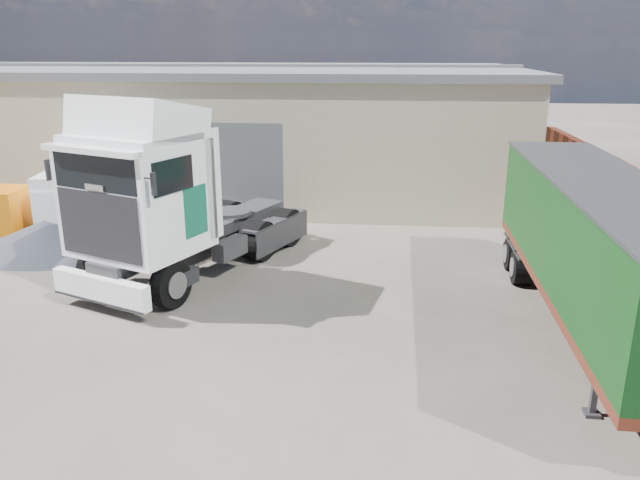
{
  "coord_description": "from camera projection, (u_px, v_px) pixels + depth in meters",
  "views": [
    {
      "loc": [
        3.38,
        -11.81,
        6.27
      ],
      "look_at": [
        1.98,
        3.0,
        1.58
      ],
      "focal_mm": 35.0,
      "sensor_mm": 36.0,
      "label": 1
    }
  ],
  "objects": [
    {
      "name": "warehouse",
      "position": [
        172.0,
        127.0,
        28.33
      ],
      "size": [
        30.6,
        12.6,
        5.42
      ],
      "color": "beige",
      "rests_on": "ground"
    },
    {
      "name": "box_trailer",
      "position": [
        596.0,
        242.0,
        13.55
      ],
      "size": [
        2.56,
        10.72,
        3.55
      ],
      "rotation": [
        0.0,
        0.0,
        -0.03
      ],
      "color": "#2D2D30",
      "rests_on": "ground"
    },
    {
      "name": "gravel_heap",
      "position": [
        44.0,
        236.0,
        19.68
      ],
      "size": [
        5.54,
        5.17,
        0.99
      ],
      "rotation": [
        0.0,
        0.0,
        -0.09
      ],
      "color": "#1F222A",
      "rests_on": "ground"
    },
    {
      "name": "ground",
      "position": [
        215.0,
        349.0,
        13.4
      ],
      "size": [
        120.0,
        120.0,
        0.0
      ],
      "primitive_type": "plane",
      "color": "#2B2822",
      "rests_on": "ground"
    },
    {
      "name": "tractor_unit",
      "position": [
        166.0,
        205.0,
        16.62
      ],
      "size": [
        5.55,
        8.01,
        5.12
      ],
      "rotation": [
        0.0,
        0.0,
        -0.39
      ],
      "color": "black",
      "rests_on": "ground"
    },
    {
      "name": "panel_van",
      "position": [
        88.0,
        194.0,
        22.38
      ],
      "size": [
        2.86,
        5.52,
        2.16
      ],
      "rotation": [
        0.0,
        0.0,
        0.14
      ],
      "color": "black",
      "rests_on": "ground"
    }
  ]
}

